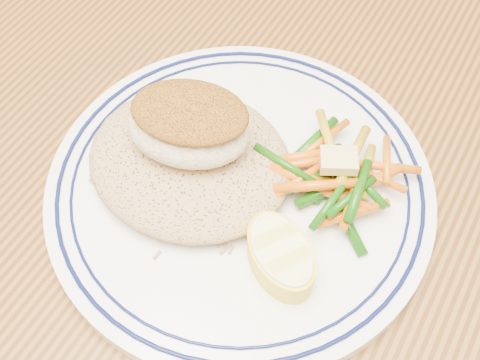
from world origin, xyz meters
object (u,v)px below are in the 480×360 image
at_px(plate, 240,188).
at_px(lemon_wedge, 281,256).
at_px(rice_pilaf, 189,158).
at_px(fish_fillet, 189,125).
at_px(vegetable_pile, 331,177).
at_px(dining_table, 289,222).

height_order(plate, lemon_wedge, lemon_wedge).
height_order(rice_pilaf, lemon_wedge, rice_pilaf).
distance_m(fish_fillet, lemon_wedge, 0.11).
bearing_deg(vegetable_pile, dining_table, 150.69).
height_order(fish_fillet, lemon_wedge, fish_fillet).
height_order(dining_table, vegetable_pile, vegetable_pile).
distance_m(rice_pilaf, vegetable_pile, 0.10).
distance_m(dining_table, vegetable_pile, 0.13).
bearing_deg(dining_table, vegetable_pile, -29.31).
distance_m(plate, fish_fillet, 0.06).
bearing_deg(rice_pilaf, vegetable_pile, 21.03).
bearing_deg(lemon_wedge, vegetable_pile, 88.17).
distance_m(rice_pilaf, lemon_wedge, 0.10).
xyz_separation_m(rice_pilaf, lemon_wedge, (0.09, -0.04, -0.00)).
height_order(plate, fish_fillet, fish_fillet).
height_order(dining_table, lemon_wedge, lemon_wedge).
bearing_deg(rice_pilaf, plate, 10.61).
bearing_deg(plate, lemon_wedge, -37.75).
bearing_deg(fish_fillet, vegetable_pile, 17.32).
relative_size(fish_fillet, lemon_wedge, 1.28).
xyz_separation_m(rice_pilaf, fish_fillet, (-0.00, 0.01, 0.03)).
height_order(plate, vegetable_pile, vegetable_pile).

